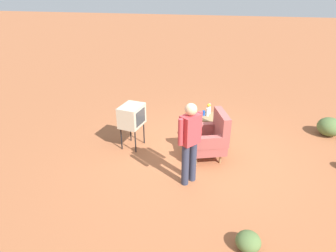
{
  "coord_description": "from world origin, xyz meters",
  "views": [
    {
      "loc": [
        5.74,
        0.38,
        3.55
      ],
      "look_at": [
        -0.06,
        -0.8,
        0.65
      ],
      "focal_mm": 31.97,
      "sensor_mm": 36.0,
      "label": 1
    }
  ],
  "objects": [
    {
      "name": "shrub_mid",
      "position": [
        2.42,
        0.89,
        0.14
      ],
      "size": [
        0.37,
        0.37,
        0.28
      ],
      "primitive_type": "ellipsoid",
      "color": "#516B38",
      "rests_on": "ground"
    },
    {
      "name": "ground_plane",
      "position": [
        0.0,
        0.0,
        0.0
      ],
      "size": [
        60.0,
        60.0,
        0.0
      ],
      "primitive_type": "plane",
      "color": "#A05B38"
    },
    {
      "name": "armchair",
      "position": [
        -0.01,
        0.15,
        0.5
      ],
      "size": [
        0.97,
        0.98,
        1.06
      ],
      "color": "#937047",
      "rests_on": "ground"
    },
    {
      "name": "side_table",
      "position": [
        -0.91,
        0.05,
        0.51
      ],
      "size": [
        0.56,
        0.56,
        0.59
      ],
      "color": "black",
      "rests_on": "ground"
    },
    {
      "name": "person_standing",
      "position": [
        0.98,
        -0.18,
        0.94
      ],
      "size": [
        0.47,
        0.39,
        1.64
      ],
      "color": "#2D3347",
      "rests_on": "ground"
    },
    {
      "name": "soda_can_blue",
      "position": [
        -0.93,
        -0.09,
        0.65
      ],
      "size": [
        0.07,
        0.07,
        0.12
      ],
      "primitive_type": "cylinder",
      "color": "blue",
      "rests_on": "side_table"
    },
    {
      "name": "tv_on_stand",
      "position": [
        -0.14,
        -1.65,
        0.78
      ],
      "size": [
        0.67,
        0.54,
        1.03
      ],
      "color": "black",
      "rests_on": "ground"
    },
    {
      "name": "shrub_near",
      "position": [
        -1.67,
        3.03,
        0.23
      ],
      "size": [
        0.59,
        0.59,
        0.46
      ],
      "primitive_type": "ellipsoid",
      "color": "#516B38",
      "rests_on": "ground"
    },
    {
      "name": "bottle_short_clear",
      "position": [
        -0.92,
        -0.0,
        0.69
      ],
      "size": [
        0.06,
        0.06,
        0.2
      ],
      "primitive_type": "cylinder",
      "color": "silver",
      "rests_on": "side_table"
    },
    {
      "name": "flower_vase",
      "position": [
        -1.06,
        0.02,
        0.74
      ],
      "size": [
        0.14,
        0.1,
        0.27
      ],
      "color": "silver",
      "rests_on": "side_table"
    }
  ]
}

